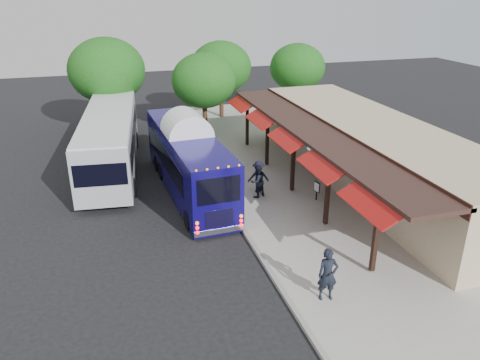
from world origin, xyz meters
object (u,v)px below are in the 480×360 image
object	(u,v)px
ped_b	(257,181)
ped_d	(258,177)
sign_board	(317,188)
ped_a	(328,275)
ped_c	(225,170)
coach_bus	(188,158)
city_bus	(110,139)

from	to	relation	value
ped_b	ped_d	size ratio (longest dim) A/B	1.01
sign_board	ped_d	bearing A→B (deg)	132.66
ped_a	ped_c	world-z (taller)	ped_a
coach_bus	sign_board	world-z (taller)	coach_bus
city_bus	sign_board	world-z (taller)	city_bus
coach_bus	sign_board	bearing A→B (deg)	-31.97
coach_bus	ped_b	size ratio (longest dim) A/B	6.35
coach_bus	ped_c	bearing A→B (deg)	-0.10
ped_d	sign_board	distance (m)	3.14
sign_board	city_bus	bearing A→B (deg)	129.42
coach_bus	ped_d	xyz separation A→B (m)	(3.46, -1.47, -0.89)
ped_c	sign_board	size ratio (longest dim) A/B	1.67
ped_b	sign_board	xyz separation A→B (m)	(2.78, -1.27, -0.21)
ped_a	sign_board	world-z (taller)	ped_a
coach_bus	ped_a	distance (m)	11.27
coach_bus	city_bus	xyz separation A→B (m)	(-3.82, 4.69, -0.00)
city_bus	sign_board	size ratio (longest dim) A/B	13.08
ped_a	ped_d	distance (m)	9.45
coach_bus	city_bus	world-z (taller)	coach_bus
ped_c	sign_board	distance (m)	5.22
ped_b	sign_board	size ratio (longest dim) A/B	1.77
ped_a	ped_b	distance (m)	8.86
coach_bus	ped_a	size ratio (longest dim) A/B	5.70
city_bus	ped_b	bearing A→B (deg)	-37.64
ped_a	sign_board	bearing A→B (deg)	77.49
ped_b	ped_d	world-z (taller)	ped_b
ped_b	sign_board	bearing A→B (deg)	133.35
city_bus	sign_board	xyz separation A→B (m)	(9.81, -8.01, -1.08)
ped_a	ped_b	world-z (taller)	ped_a
city_bus	ped_c	world-z (taller)	city_bus
ped_a	ped_d	xyz separation A→B (m)	(0.67, 9.42, -0.11)
ped_d	sign_board	xyz separation A→B (m)	(2.53, -1.84, -0.19)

